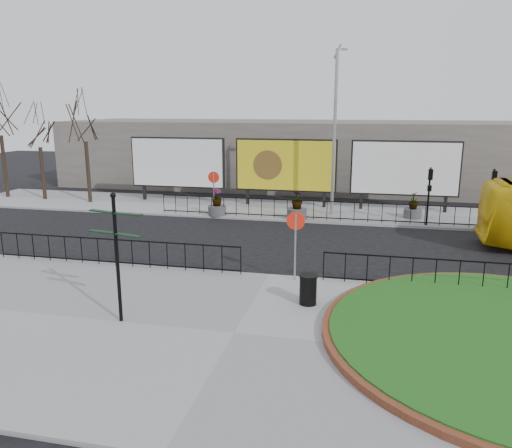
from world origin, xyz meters
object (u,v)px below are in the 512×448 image
(litter_bin, at_px, (308,289))
(planter_b, at_px, (297,209))
(planter_a, at_px, (217,205))
(fingerpost_sign, at_px, (116,245))
(lamp_post, at_px, (335,131))
(planter_c, at_px, (413,209))
(billboard_mid, at_px, (286,166))

(litter_bin, xyz_separation_m, planter_b, (-2.00, 11.93, 0.08))
(planter_a, bearing_deg, fingerpost_sign, -84.28)
(lamp_post, bearing_deg, planter_b, -138.24)
(planter_c, bearing_deg, planter_a, -171.54)
(litter_bin, bearing_deg, planter_c, 72.69)
(billboard_mid, bearing_deg, planter_c, -14.86)
(planter_c, bearing_deg, fingerpost_sign, -120.35)
(lamp_post, height_order, litter_bin, lamp_post)
(planter_c, bearing_deg, billboard_mid, 165.14)
(litter_bin, distance_m, planter_a, 13.61)
(fingerpost_sign, relative_size, planter_b, 2.34)
(billboard_mid, height_order, planter_b, billboard_mid)
(billboard_mid, distance_m, lamp_post, 4.23)
(litter_bin, relative_size, planter_b, 0.59)
(planter_b, xyz_separation_m, planter_c, (6.22, 1.60, -0.05))
(litter_bin, distance_m, planter_c, 14.17)
(planter_b, bearing_deg, billboard_mid, 108.79)
(lamp_post, height_order, planter_b, lamp_post)
(lamp_post, distance_m, planter_c, 6.09)
(litter_bin, distance_m, planter_b, 12.09)
(planter_a, distance_m, planter_c, 10.88)
(planter_c, bearing_deg, planter_b, -165.57)
(billboard_mid, height_order, lamp_post, lamp_post)
(lamp_post, bearing_deg, billboard_mid, 146.75)
(billboard_mid, distance_m, planter_b, 4.23)
(billboard_mid, xyz_separation_m, planter_c, (7.43, -1.97, -1.96))
(litter_bin, xyz_separation_m, planter_a, (-6.55, 11.93, 0.08))
(billboard_mid, bearing_deg, litter_bin, -78.28)
(fingerpost_sign, relative_size, planter_a, 2.42)
(billboard_mid, distance_m, planter_c, 7.94)
(lamp_post, bearing_deg, planter_a, -165.83)
(lamp_post, height_order, fingerpost_sign, lamp_post)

